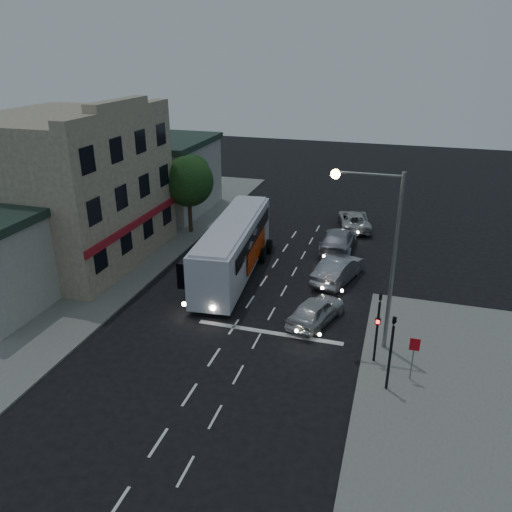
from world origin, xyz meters
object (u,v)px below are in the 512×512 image
(traffic_signal_side, at_px, (391,344))
(regulatory_sign, at_px, (414,352))
(car_sedan_b, at_px, (338,240))
(tour_bus, at_px, (234,246))
(car_sedan_c, at_px, (354,220))
(street_tree, at_px, (188,179))
(streetlight, at_px, (381,242))
(car_sedan_a, at_px, (338,269))
(car_suv, at_px, (316,310))
(traffic_signal_main, at_px, (378,320))

(traffic_signal_side, height_order, regulatory_sign, traffic_signal_side)
(car_sedan_b, xyz_separation_m, regulatory_sign, (5.40, -14.83, 0.76))
(tour_bus, xyz_separation_m, traffic_signal_side, (10.50, -9.65, 0.39))
(car_sedan_b, xyz_separation_m, car_sedan_c, (0.56, 5.32, -0.11))
(street_tree, bearing_deg, regulatory_sign, -41.08)
(traffic_signal_side, xyz_separation_m, streetlight, (-0.96, 3.40, 3.31))
(tour_bus, height_order, regulatory_sign, tour_bus)
(car_sedan_a, relative_size, regulatory_sign, 2.26)
(tour_bus, relative_size, regulatory_sign, 5.64)
(car_sedan_c, height_order, streetlight, streetlight)
(car_sedan_a, relative_size, streetlight, 0.55)
(car_sedan_c, relative_size, streetlight, 0.58)
(car_suv, bearing_deg, car_sedan_a, -75.50)
(car_suv, height_order, street_tree, street_tree)
(traffic_signal_side, xyz_separation_m, regulatory_sign, (1.00, 0.96, -0.82))
(traffic_signal_main, bearing_deg, regulatory_sign, -30.84)
(car_suv, xyz_separation_m, traffic_signal_side, (4.10, -5.00, 1.68))
(car_sedan_a, height_order, car_sedan_b, car_sedan_b)
(tour_bus, distance_m, regulatory_sign, 14.42)
(traffic_signal_side, bearing_deg, traffic_signal_main, 109.49)
(car_sedan_b, xyz_separation_m, street_tree, (-12.11, 0.43, 3.67))
(car_sedan_a, height_order, traffic_signal_side, traffic_signal_side)
(car_sedan_a, distance_m, traffic_signal_main, 9.28)
(streetlight, xyz_separation_m, street_tree, (-15.55, 12.82, -1.23))
(traffic_signal_side, relative_size, streetlight, 0.46)
(traffic_signal_main, height_order, traffic_signal_side, same)
(car_sedan_c, relative_size, traffic_signal_side, 1.27)
(street_tree, bearing_deg, car_sedan_b, -2.02)
(car_sedan_a, distance_m, regulatory_sign, 10.76)
(car_sedan_a, height_order, street_tree, street_tree)
(car_suv, height_order, traffic_signal_side, traffic_signal_side)
(car_sedan_c, bearing_deg, street_tree, 8.89)
(streetlight, relative_size, street_tree, 1.45)
(car_sedan_a, height_order, traffic_signal_main, traffic_signal_main)
(traffic_signal_main, distance_m, streetlight, 3.61)
(car_suv, distance_m, car_sedan_a, 5.64)
(regulatory_sign, bearing_deg, traffic_signal_main, 149.16)
(car_sedan_a, distance_m, traffic_signal_side, 11.35)
(tour_bus, height_order, car_sedan_a, tour_bus)
(car_sedan_b, bearing_deg, regulatory_sign, 110.35)
(traffic_signal_side, relative_size, street_tree, 0.66)
(regulatory_sign, bearing_deg, traffic_signal_side, -136.08)
(traffic_signal_main, distance_m, traffic_signal_side, 2.10)
(tour_bus, xyz_separation_m, regulatory_sign, (11.50, -8.69, -0.43))
(car_sedan_b, height_order, car_sedan_c, car_sedan_b)
(regulatory_sign, bearing_deg, car_sedan_b, 110.00)
(car_sedan_c, xyz_separation_m, street_tree, (-12.67, -4.89, 3.77))
(car_sedan_b, relative_size, car_sedan_c, 1.10)
(tour_bus, relative_size, car_suv, 2.87)
(street_tree, bearing_deg, traffic_signal_main, -42.03)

